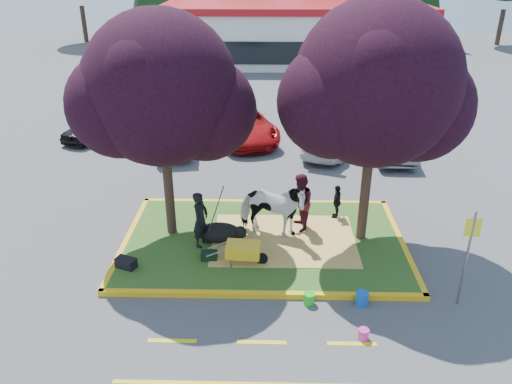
{
  "coord_description": "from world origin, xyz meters",
  "views": [
    {
      "loc": [
        0.08,
        -12.77,
        7.78
      ],
      "look_at": [
        -0.24,
        0.5,
        1.47
      ],
      "focal_mm": 35.0,
      "sensor_mm": 36.0,
      "label": 1
    }
  ],
  "objects_px": {
    "sign_post": "(469,249)",
    "bucket_green": "(309,299)",
    "car_black": "(94,126)",
    "calf": "(219,233)",
    "cow": "(271,210)",
    "handler": "(201,220)",
    "car_silver": "(173,133)",
    "bucket_blue": "(362,299)",
    "bucket_pink": "(363,334)",
    "wheelbarrow": "(244,250)"
  },
  "relations": [
    {
      "from": "bucket_green",
      "to": "car_silver",
      "type": "height_order",
      "value": "car_silver"
    },
    {
      "from": "bucket_blue",
      "to": "cow",
      "type": "bearing_deg",
      "value": 126.23
    },
    {
      "from": "calf",
      "to": "bucket_pink",
      "type": "distance_m",
      "value": 5.31
    },
    {
      "from": "cow",
      "to": "bucket_green",
      "type": "xyz_separation_m",
      "value": [
        0.93,
        -3.03,
        -0.88
      ]
    },
    {
      "from": "calf",
      "to": "wheelbarrow",
      "type": "bearing_deg",
      "value": -41.27
    },
    {
      "from": "bucket_green",
      "to": "bucket_pink",
      "type": "height_order",
      "value": "bucket_green"
    },
    {
      "from": "car_black",
      "to": "cow",
      "type": "bearing_deg",
      "value": -25.03
    },
    {
      "from": "wheelbarrow",
      "to": "bucket_green",
      "type": "relative_size",
      "value": 5.52
    },
    {
      "from": "sign_post",
      "to": "bucket_pink",
      "type": "distance_m",
      "value": 3.21
    },
    {
      "from": "cow",
      "to": "bucket_blue",
      "type": "relative_size",
      "value": 6.06
    },
    {
      "from": "wheelbarrow",
      "to": "bucket_green",
      "type": "xyz_separation_m",
      "value": [
        1.68,
        -1.51,
        -0.43
      ]
    },
    {
      "from": "sign_post",
      "to": "bucket_pink",
      "type": "height_order",
      "value": "sign_post"
    },
    {
      "from": "car_black",
      "to": "bucket_pink",
      "type": "bearing_deg",
      "value": -29.58
    },
    {
      "from": "bucket_pink",
      "to": "bucket_green",
      "type": "bearing_deg",
      "value": 132.74
    },
    {
      "from": "car_black",
      "to": "sign_post",
      "type": "bearing_deg",
      "value": -20.34
    },
    {
      "from": "cow",
      "to": "car_silver",
      "type": "height_order",
      "value": "cow"
    },
    {
      "from": "car_silver",
      "to": "car_black",
      "type": "bearing_deg",
      "value": -29.07
    },
    {
      "from": "car_black",
      "to": "wheelbarrow",
      "type": "bearing_deg",
      "value": -32.03
    },
    {
      "from": "bucket_pink",
      "to": "car_silver",
      "type": "relative_size",
      "value": 0.06
    },
    {
      "from": "handler",
      "to": "bucket_green",
      "type": "bearing_deg",
      "value": -109.14
    },
    {
      "from": "car_silver",
      "to": "bucket_pink",
      "type": "bearing_deg",
      "value": 107.14
    },
    {
      "from": "bucket_blue",
      "to": "car_black",
      "type": "height_order",
      "value": "car_black"
    },
    {
      "from": "handler",
      "to": "wheelbarrow",
      "type": "relative_size",
      "value": 1.0
    },
    {
      "from": "sign_post",
      "to": "car_silver",
      "type": "height_order",
      "value": "sign_post"
    },
    {
      "from": "wheelbarrow",
      "to": "bucket_blue",
      "type": "height_order",
      "value": "wheelbarrow"
    },
    {
      "from": "handler",
      "to": "car_black",
      "type": "distance_m",
      "value": 11.5
    },
    {
      "from": "bucket_blue",
      "to": "bucket_pink",
      "type": "bearing_deg",
      "value": -97.74
    },
    {
      "from": "wheelbarrow",
      "to": "bucket_blue",
      "type": "relative_size",
      "value": 4.82
    },
    {
      "from": "cow",
      "to": "car_black",
      "type": "relative_size",
      "value": 0.61
    },
    {
      "from": "bucket_pink",
      "to": "bucket_blue",
      "type": "relative_size",
      "value": 0.75
    },
    {
      "from": "handler",
      "to": "bucket_blue",
      "type": "xyz_separation_m",
      "value": [
        4.24,
        -2.46,
        -0.81
      ]
    },
    {
      "from": "bucket_blue",
      "to": "car_black",
      "type": "relative_size",
      "value": 0.1
    },
    {
      "from": "calf",
      "to": "handler",
      "type": "relative_size",
      "value": 0.78
    },
    {
      "from": "bucket_pink",
      "to": "handler",
      "type": "bearing_deg",
      "value": 137.86
    },
    {
      "from": "sign_post",
      "to": "bucket_green",
      "type": "distance_m",
      "value": 3.94
    },
    {
      "from": "calf",
      "to": "bucket_green",
      "type": "bearing_deg",
      "value": -32.27
    },
    {
      "from": "wheelbarrow",
      "to": "bucket_pink",
      "type": "bearing_deg",
      "value": -40.1
    },
    {
      "from": "cow",
      "to": "calf",
      "type": "relative_size",
      "value": 1.61
    },
    {
      "from": "bucket_green",
      "to": "cow",
      "type": "bearing_deg",
      "value": 106.95
    },
    {
      "from": "bucket_pink",
      "to": "car_black",
      "type": "distance_m",
      "value": 16.86
    },
    {
      "from": "calf",
      "to": "sign_post",
      "type": "bearing_deg",
      "value": -7.55
    },
    {
      "from": "car_black",
      "to": "handler",
      "type": "bearing_deg",
      "value": -34.45
    },
    {
      "from": "sign_post",
      "to": "bucket_pink",
      "type": "xyz_separation_m",
      "value": [
        -2.54,
        -1.33,
        -1.45
      ]
    },
    {
      "from": "bucket_green",
      "to": "car_black",
      "type": "xyz_separation_m",
      "value": [
        -9.17,
        12.13,
        0.44
      ]
    },
    {
      "from": "cow",
      "to": "handler",
      "type": "distance_m",
      "value": 2.1
    },
    {
      "from": "wheelbarrow",
      "to": "bucket_blue",
      "type": "distance_m",
      "value": 3.36
    },
    {
      "from": "handler",
      "to": "car_silver",
      "type": "height_order",
      "value": "handler"
    },
    {
      "from": "handler",
      "to": "car_silver",
      "type": "xyz_separation_m",
      "value": [
        -2.27,
        8.35,
        -0.25
      ]
    },
    {
      "from": "wheelbarrow",
      "to": "bucket_green",
      "type": "height_order",
      "value": "wheelbarrow"
    },
    {
      "from": "handler",
      "to": "car_black",
      "type": "xyz_separation_m",
      "value": [
        -6.22,
        9.67,
        -0.39
      ]
    }
  ]
}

